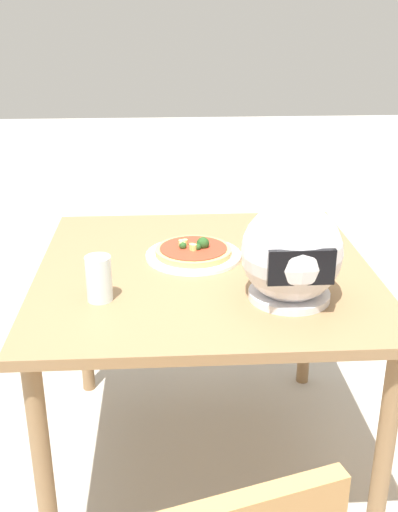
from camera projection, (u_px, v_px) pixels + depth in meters
ground_plane at (204, 457)px, 2.15m from camera, size 14.00×14.00×0.00m
dining_table at (205, 291)px, 1.90m from camera, size 1.01×1.02×0.73m
pizza_plate at (193, 256)px, 1.94m from camera, size 0.30×0.30×0.01m
pizza at (194, 250)px, 1.93m from camera, size 0.24×0.24×0.05m
motorcycle_helmet at (292, 254)px, 1.62m from camera, size 0.27×0.27×0.27m
drinking_glass at (99, 279)px, 1.64m from camera, size 0.07×0.07×0.13m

